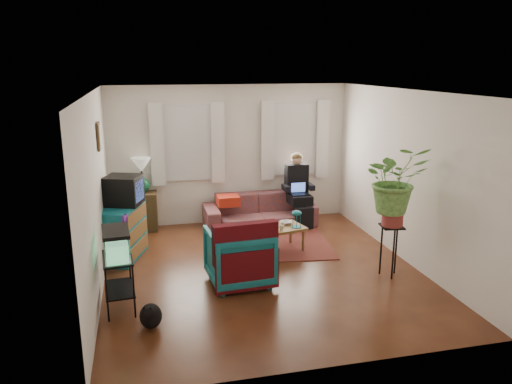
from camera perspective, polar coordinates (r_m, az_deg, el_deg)
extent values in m
cube|color=#4F2B14|center=(7.45, 0.71, -8.98)|extent=(4.50, 5.00, 0.01)
cube|color=white|center=(6.85, 0.78, 11.42)|extent=(4.50, 5.00, 0.01)
cube|color=silver|center=(9.43, -2.94, 4.28)|extent=(4.50, 0.01, 2.60)
cube|color=silver|center=(4.75, 8.10, -6.17)|extent=(4.50, 0.01, 2.60)
cube|color=silver|center=(6.86, -17.80, -0.27)|extent=(0.01, 5.00, 2.60)
cube|color=silver|center=(7.88, 16.85, 1.64)|extent=(0.01, 5.00, 2.60)
cube|color=white|center=(9.26, -7.83, 5.55)|extent=(1.08, 0.04, 1.38)
cube|color=white|center=(9.67, 4.41, 6.01)|extent=(1.08, 0.04, 1.38)
cube|color=white|center=(9.18, -7.78, 5.47)|extent=(1.36, 0.06, 1.50)
cube|color=white|center=(9.59, 4.55, 5.94)|extent=(1.36, 0.06, 1.50)
cube|color=#3D2616|center=(7.57, -17.46, 6.11)|extent=(0.04, 0.32, 0.40)
cube|color=maroon|center=(8.46, 1.50, -5.98)|extent=(2.17, 1.82, 0.01)
imported|color=brown|center=(9.30, 0.41, -1.53)|extent=(2.06, 0.81, 0.81)
cube|color=#412318|center=(9.36, -12.69, -2.10)|extent=(0.51, 0.51, 0.70)
cube|color=#137074|center=(8.05, -14.98, -4.44)|extent=(0.76, 1.04, 0.85)
cube|color=black|center=(7.95, -14.92, 0.20)|extent=(0.64, 0.62, 0.45)
cube|color=black|center=(6.45, -15.37, -10.06)|extent=(0.40, 0.64, 0.69)
cube|color=#7FD899|center=(6.25, -15.69, -5.66)|extent=(0.35, 0.59, 0.36)
ellipsoid|color=black|center=(6.04, -11.95, -13.43)|extent=(0.32, 0.44, 0.34)
imported|color=#115568|center=(6.92, -1.94, -7.03)|extent=(0.90, 0.85, 0.86)
cube|color=#9E0A0A|center=(6.55, -1.17, -6.59)|extent=(0.88, 0.26, 0.71)
cube|color=brown|center=(8.11, 2.08, -5.45)|extent=(1.07, 0.73, 0.40)
imported|color=white|center=(7.86, 0.97, -4.22)|extent=(0.13, 0.13, 0.09)
imported|color=beige|center=(7.92, 2.92, -4.10)|extent=(0.11, 0.11, 0.08)
imported|color=white|center=(8.23, 3.43, -3.51)|extent=(0.23, 0.23, 0.05)
cylinder|color=#B21414|center=(8.04, -0.03, -3.98)|extent=(0.36, 0.36, 0.04)
cube|color=black|center=(7.40, 15.07, -6.51)|extent=(0.36, 0.36, 0.75)
imported|color=#599947|center=(7.14, 15.54, 0.25)|extent=(0.96, 0.86, 0.96)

